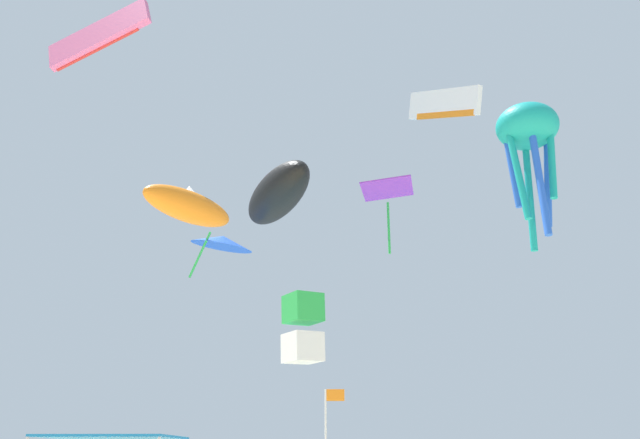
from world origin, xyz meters
TOP-DOWN VIEW (x-y plane):
  - kite_inflatable_black at (-3.65, 17.81)m, footprint 6.36×9.06m
  - kite_parafoil_pink at (-12.75, 11.39)m, footprint 6.08×2.18m
  - kite_box_green at (-1.74, 12.39)m, footprint 2.10×2.09m
  - kite_diamond_purple at (2.70, 16.29)m, footprint 3.20×3.21m
  - kite_delta_blue at (-7.35, 20.91)m, footprint 5.51×5.50m
  - kite_octopus_teal at (6.97, 4.00)m, footprint 3.10×3.10m
  - kite_inflatable_orange at (-6.34, 7.77)m, footprint 3.93×4.55m
  - kite_parafoil_white at (6.95, 20.51)m, footprint 4.17×5.21m

SIDE VIEW (x-z plane):
  - kite_box_green at x=-1.74m, z-range 5.98..9.17m
  - kite_inflatable_orange at x=-6.34m, z-range 11.02..12.76m
  - kite_octopus_teal at x=6.97m, z-range 10.44..15.78m
  - kite_delta_blue at x=-7.35m, z-range 12.96..16.25m
  - kite_diamond_purple at x=2.70m, z-range 13.92..17.87m
  - kite_inflatable_black at x=-3.65m, z-range 14.72..18.26m
  - kite_parafoil_pink at x=-12.75m, z-range 21.25..25.05m
  - kite_parafoil_white at x=6.95m, z-range 21.93..25.76m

